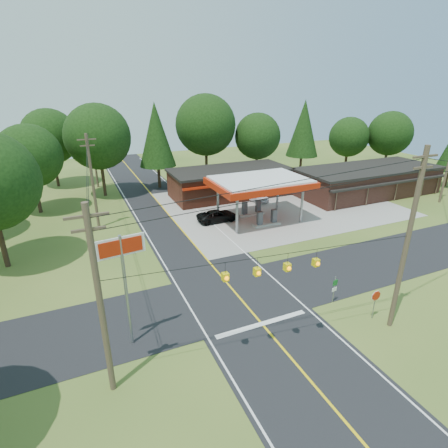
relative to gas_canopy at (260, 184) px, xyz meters
name	(u,v)px	position (x,y,z in m)	size (l,w,h in m)	color
ground	(238,296)	(-9.00, -13.00, -4.27)	(120.00, 120.00, 0.00)	#415C20
main_highway	(238,296)	(-9.00, -13.00, -4.26)	(8.00, 120.00, 0.02)	black
cross_road	(238,295)	(-9.00, -13.00, -4.25)	(70.00, 7.00, 0.02)	black
lane_center_yellow	(238,295)	(-9.00, -13.00, -4.24)	(0.15, 110.00, 0.00)	yellow
gas_canopy	(260,184)	(0.00, 0.00, 0.00)	(10.60, 7.40, 4.88)	gray
convenience_store	(230,182)	(1.00, 9.98, -2.35)	(16.40, 7.55, 3.80)	#5A2719
strip_building	(367,180)	(19.00, 2.98, -2.35)	(20.40, 8.75, 3.80)	black
utility_pole_near_right	(407,241)	(-1.50, -20.00, 1.69)	(1.80, 0.30, 11.50)	#473828
utility_pole_near_left	(100,302)	(-18.50, -18.00, 0.93)	(1.80, 0.30, 10.00)	#473828
utility_pole_far_left	(92,181)	(-17.00, 5.00, 0.93)	(1.80, 0.30, 10.00)	#473828
utility_pole_north	(94,156)	(-15.50, 22.00, 0.48)	(0.30, 0.30, 9.50)	#473828
overhead_beacons	(273,257)	(-10.00, -19.00, 1.95)	(17.04, 2.04, 1.03)	black
treeline_backdrop	(160,144)	(-8.18, 11.01, 3.22)	(70.27, 51.59, 13.30)	#332316
suv_car	(217,216)	(-4.50, 1.50, -3.62)	(4.63, 4.63, 1.29)	black
sedan_car	(255,195)	(3.00, 6.52, -3.52)	(4.36, 4.36, 1.49)	white
big_stop_sign	(123,265)	(-17.00, -15.01, 1.01)	(2.62, 0.41, 7.07)	gray
octagonal_stop_sign	(376,298)	(-2.00, -19.01, -2.70)	(0.75, 0.09, 2.13)	gray
route_sign_post	(334,287)	(-3.20, -16.52, -3.00)	(0.43, 0.12, 2.13)	gray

